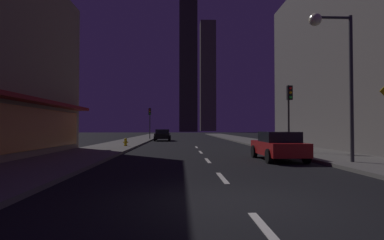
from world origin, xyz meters
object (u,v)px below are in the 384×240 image
at_px(street_lamp_right, 333,51).
at_px(car_parked_far, 163,135).
at_px(traffic_light_far_left, 150,116).
at_px(fire_hydrant_far_left, 126,142).
at_px(traffic_light_near_right, 289,103).
at_px(car_parked_near, 278,146).

bearing_deg(street_lamp_right, car_parked_far, 109.52).
xyz_separation_m(car_parked_far, traffic_light_far_left, (-1.90, 2.80, 2.45)).
bearing_deg(traffic_light_far_left, fire_hydrant_far_left, -91.44).
bearing_deg(traffic_light_near_right, fire_hydrant_far_left, 150.27).
distance_m(car_parked_far, street_lamp_right, 27.21).
bearing_deg(traffic_light_far_left, street_lamp_right, -68.85).
xyz_separation_m(car_parked_far, street_lamp_right, (8.98, -25.32, 4.33)).
bearing_deg(car_parked_near, street_lamp_right, -50.32).
bearing_deg(fire_hydrant_far_left, car_parked_near, -46.69).
xyz_separation_m(car_parked_far, traffic_light_near_right, (9.10, -19.61, 2.45)).
relative_size(fire_hydrant_far_left, traffic_light_near_right, 0.16).
distance_m(car_parked_near, traffic_light_far_left, 27.63).
xyz_separation_m(car_parked_near, street_lamp_right, (1.78, -2.15, 4.33)).
height_order(car_parked_far, street_lamp_right, street_lamp_right).
height_order(car_parked_near, traffic_light_far_left, traffic_light_far_left).
distance_m(car_parked_far, fire_hydrant_far_left, 13.30).
bearing_deg(traffic_light_near_right, street_lamp_right, -91.21).
height_order(car_parked_near, street_lamp_right, street_lamp_right).
bearing_deg(car_parked_far, traffic_light_near_right, -65.11).
distance_m(car_parked_near, street_lamp_right, 5.15).
bearing_deg(traffic_light_near_right, car_parked_far, 114.89).
xyz_separation_m(car_parked_near, car_parked_far, (-7.20, 23.18, 0.00)).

